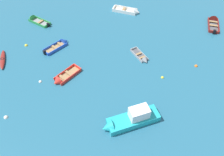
{
  "coord_description": "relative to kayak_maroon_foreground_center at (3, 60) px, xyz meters",
  "views": [
    {
      "loc": [
        2.21,
        6.17,
        17.02
      ],
      "look_at": [
        0.0,
        21.25,
        0.15
      ],
      "focal_mm": 33.05,
      "sensor_mm": 36.0,
      "label": 1
    }
  ],
  "objects": [
    {
      "name": "kayak_maroon_foreground_center",
      "position": [
        0.0,
        0.0,
        0.0
      ],
      "size": [
        2.03,
        3.42,
        0.34
      ],
      "color": "maroon",
      "rests_on": "ground_plane"
    },
    {
      "name": "rowboat_grey_far_back",
      "position": [
        16.66,
        2.65,
        -0.02
      ],
      "size": [
        2.52,
        2.91,
        0.87
      ],
      "color": "#4C4C51",
      "rests_on": "ground_plane"
    },
    {
      "name": "rowboat_red_far_left",
      "position": [
        7.98,
        -2.02,
        0.01
      ],
      "size": [
        2.83,
        3.54,
        1.14
      ],
      "color": "#99754C",
      "rests_on": "ground_plane"
    },
    {
      "name": "rowboat_blue_outer_right",
      "position": [
        6.01,
        3.8,
        0.02
      ],
      "size": [
        2.88,
        3.45,
        1.07
      ],
      "color": "#99754C",
      "rests_on": "ground_plane"
    },
    {
      "name": "rowboat_green_cluster_inner",
      "position": [
        0.41,
        8.81,
        0.01
      ],
      "size": [
        4.04,
        2.69,
        1.13
      ],
      "color": "gray",
      "rests_on": "ground_plane"
    },
    {
      "name": "rowboat_white_back_row_right",
      "position": [
        14.41,
        13.13,
        0.06
      ],
      "size": [
        4.43,
        2.09,
        1.23
      ],
      "color": "beige",
      "rests_on": "ground_plane"
    },
    {
      "name": "rowboat_maroon_back_row_center",
      "position": [
        26.5,
        12.19,
        0.02
      ],
      "size": [
        1.83,
        4.34,
        1.26
      ],
      "color": "#4C4C51",
      "rests_on": "ground_plane"
    },
    {
      "name": "motor_launch_turquoise_outer_left",
      "position": [
        15.88,
        -6.24,
        0.43
      ],
      "size": [
        5.46,
        3.75,
        2.07
      ],
      "color": "teal",
      "rests_on": "ground_plane"
    },
    {
      "name": "mooring_buoy_between_boats_left",
      "position": [
        18.98,
        -0.04,
        -0.16
      ],
      "size": [
        0.33,
        0.33,
        0.33
      ],
      "primitive_type": "sphere",
      "color": "yellow",
      "rests_on": "ground_plane"
    },
    {
      "name": "mooring_buoy_central",
      "position": [
        4.19,
        -7.37,
        -0.16
      ],
      "size": [
        0.4,
        0.4,
        0.4
      ],
      "primitive_type": "sphere",
      "color": "silver",
      "rests_on": "ground_plane"
    },
    {
      "name": "mooring_buoy_near_foreground",
      "position": [
        1.56,
        3.1,
        -0.16
      ],
      "size": [
        0.41,
        0.41,
        0.41
      ],
      "primitive_type": "sphere",
      "color": "yellow",
      "rests_on": "ground_plane"
    },
    {
      "name": "mooring_buoy_between_boats_right",
      "position": [
        5.73,
        -2.6,
        -0.16
      ],
      "size": [
        0.33,
        0.33,
        0.33
      ],
      "primitive_type": "sphere",
      "color": "silver",
      "rests_on": "ground_plane"
    },
    {
      "name": "mooring_buoy_midfield",
      "position": [
        22.92,
        2.39,
        -0.16
      ],
      "size": [
        0.37,
        0.37,
        0.37
      ],
      "primitive_type": "sphere",
      "color": "orange",
      "rests_on": "ground_plane"
    }
  ]
}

